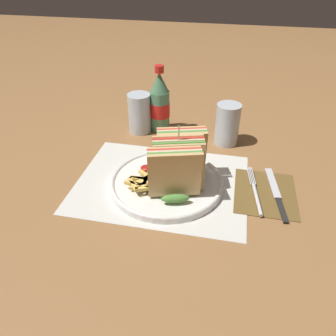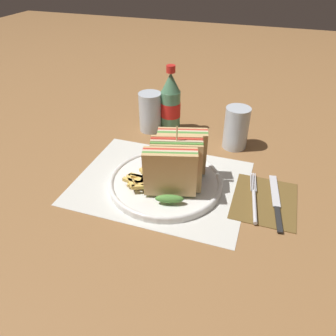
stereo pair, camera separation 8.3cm
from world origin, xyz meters
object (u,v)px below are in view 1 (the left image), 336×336
object	(u,v)px
club_sandwich	(178,162)
coke_bottle_near	(160,104)
glass_near	(227,124)
plate_main	(166,182)
knife	(276,193)
glass_far	(140,116)
fork	(256,194)

from	to	relation	value
club_sandwich	coke_bottle_near	bearing A→B (deg)	110.77
coke_bottle_near	glass_near	world-z (taller)	coke_bottle_near
plate_main	knife	xyz separation A→B (m)	(0.27, 0.01, -0.00)
knife	glass_near	xyz separation A→B (m)	(-0.14, 0.23, 0.06)
glass_near	glass_far	distance (m)	0.28
coke_bottle_near	glass_far	size ratio (longest dim) A/B	1.69
plate_main	fork	world-z (taller)	plate_main
plate_main	club_sandwich	world-z (taller)	club_sandwich
plate_main	club_sandwich	xyz separation A→B (m)	(0.03, -0.01, 0.07)
fork	knife	size ratio (longest dim) A/B	0.92
club_sandwich	coke_bottle_near	world-z (taller)	coke_bottle_near
club_sandwich	knife	size ratio (longest dim) A/B	0.93
glass_far	club_sandwich	bearing A→B (deg)	-57.64
club_sandwich	coke_bottle_near	xyz separation A→B (m)	(-0.11, 0.30, 0.01)
fork	glass_near	size ratio (longest dim) A/B	1.51
knife	coke_bottle_near	size ratio (longest dim) A/B	0.97
coke_bottle_near	glass_near	distance (m)	0.22
knife	coke_bottle_near	distance (m)	0.46
fork	knife	bearing A→B (deg)	9.33
fork	coke_bottle_near	bearing A→B (deg)	128.06
club_sandwich	glass_near	xyz separation A→B (m)	(0.10, 0.25, -0.02)
club_sandwich	glass_near	bearing A→B (deg)	67.62
knife	coke_bottle_near	xyz separation A→B (m)	(-0.36, 0.28, 0.09)
fork	knife	distance (m)	0.05
glass_near	club_sandwich	bearing A→B (deg)	-112.38
plate_main	glass_far	bearing A→B (deg)	118.19
plate_main	fork	size ratio (longest dim) A/B	1.51
plate_main	coke_bottle_near	world-z (taller)	coke_bottle_near
club_sandwich	glass_far	distance (m)	0.33
club_sandwich	knife	world-z (taller)	club_sandwich
plate_main	fork	distance (m)	0.22
fork	coke_bottle_near	xyz separation A→B (m)	(-0.31, 0.29, 0.08)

